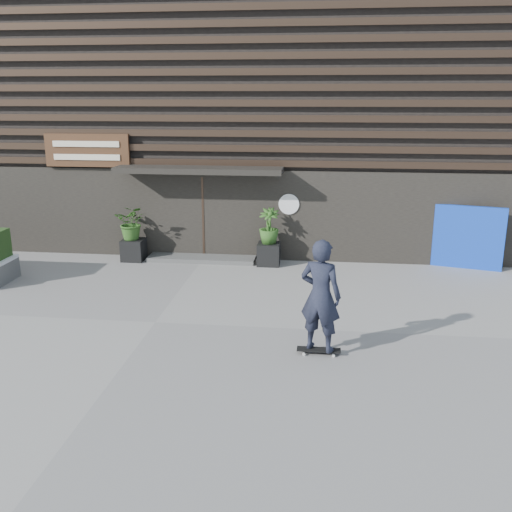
# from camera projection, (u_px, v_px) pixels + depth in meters

# --- Properties ---
(ground) EXTENTS (80.00, 80.00, 0.00)m
(ground) POSITION_uv_depth(u_px,v_px,m) (155.00, 322.00, 11.64)
(ground) COLOR gray
(ground) RESTS_ON ground
(entrance_step) EXTENTS (3.00, 0.80, 0.12)m
(entrance_step) POSITION_uv_depth(u_px,v_px,m) (202.00, 258.00, 16.03)
(entrance_step) COLOR #494947
(entrance_step) RESTS_ON ground
(planter_pot_left) EXTENTS (0.60, 0.60, 0.60)m
(planter_pot_left) POSITION_uv_depth(u_px,v_px,m) (134.00, 250.00, 15.98)
(planter_pot_left) COLOR black
(planter_pot_left) RESTS_ON ground
(bamboo_left) EXTENTS (0.86, 0.75, 0.96)m
(bamboo_left) POSITION_uv_depth(u_px,v_px,m) (132.00, 222.00, 15.77)
(bamboo_left) COLOR #2D591E
(bamboo_left) RESTS_ON planter_pot_left
(planter_pot_right) EXTENTS (0.60, 0.60, 0.60)m
(planter_pot_right) POSITION_uv_depth(u_px,v_px,m) (269.00, 254.00, 15.55)
(planter_pot_right) COLOR black
(planter_pot_right) RESTS_ON ground
(bamboo_right) EXTENTS (0.54, 0.54, 0.96)m
(bamboo_right) POSITION_uv_depth(u_px,v_px,m) (269.00, 226.00, 15.34)
(bamboo_right) COLOR #2D591E
(bamboo_right) RESTS_ON planter_pot_right
(blue_tarp) EXTENTS (1.77, 0.56, 1.68)m
(blue_tarp) POSITION_uv_depth(u_px,v_px,m) (468.00, 237.00, 15.10)
(blue_tarp) COLOR #0D33B4
(blue_tarp) RESTS_ON ground
(building) EXTENTS (18.00, 11.00, 8.00)m
(building) POSITION_uv_depth(u_px,v_px,m) (231.00, 110.00, 20.09)
(building) COLOR black
(building) RESTS_ON ground
(skateboarder) EXTENTS (0.86, 0.70, 2.11)m
(skateboarder) POSITION_uv_depth(u_px,v_px,m) (320.00, 296.00, 9.91)
(skateboarder) COLOR black
(skateboarder) RESTS_ON ground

